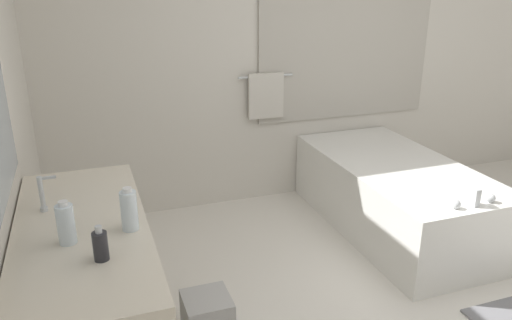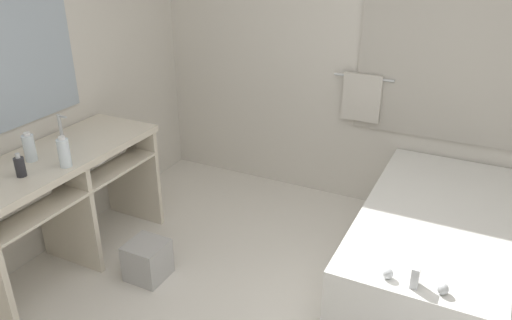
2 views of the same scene
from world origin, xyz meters
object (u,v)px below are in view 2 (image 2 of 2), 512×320
water_bottle_2 (29,148)px  soap_dispenser (21,166)px  bathtub (432,244)px  water_bottle_1 (64,153)px  waste_bin (147,260)px

water_bottle_2 → soap_dispenser: size_ratio=1.29×
soap_dispenser → bathtub: bearing=28.5°
water_bottle_1 → waste_bin: bearing=29.4°
water_bottle_2 → bathtub: bearing=23.7°
soap_dispenser → waste_bin: (0.53, 0.44, -0.81)m
water_bottle_1 → water_bottle_2: 0.27m
bathtub → water_bottle_1: water_bottle_1 is taller
soap_dispenser → water_bottle_2: bearing=124.6°
bathtub → water_bottle_2: water_bottle_2 is taller
water_bottle_1 → soap_dispenser: water_bottle_1 is taller
water_bottle_2 → soap_dispenser: 0.23m
water_bottle_2 → waste_bin: water_bottle_2 is taller
water_bottle_1 → water_bottle_2: bearing=-172.4°
water_bottle_1 → soap_dispenser: 0.26m
bathtub → waste_bin: 1.97m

